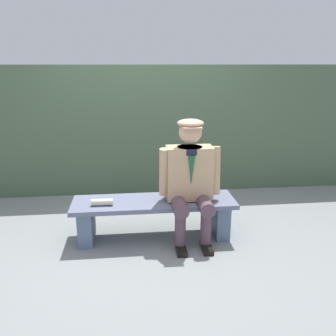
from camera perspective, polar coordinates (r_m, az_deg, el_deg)
ground_plane at (r=3.86m, az=-2.22°, el=-11.10°), size 30.00×30.00×0.00m
bench at (r=3.74m, az=-2.27°, el=-7.22°), size 1.71×0.48×0.42m
seated_man at (r=3.58m, az=3.63°, el=-1.38°), size 0.64×0.59×1.27m
rolled_magazine at (r=3.61m, az=-10.67°, el=-5.49°), size 0.22×0.08×0.07m
stadium_wall at (r=4.98m, az=-3.56°, el=6.16°), size 12.00×0.24×1.79m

